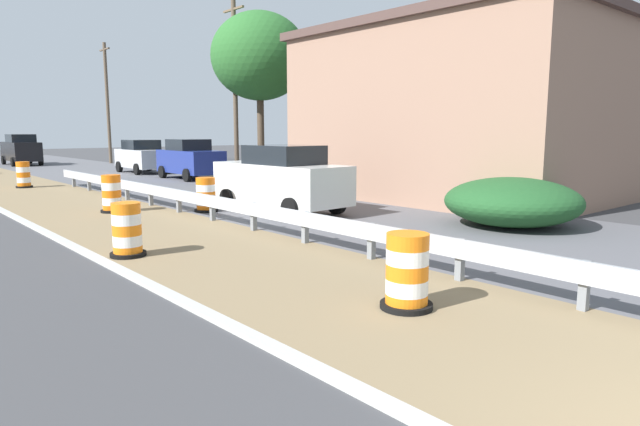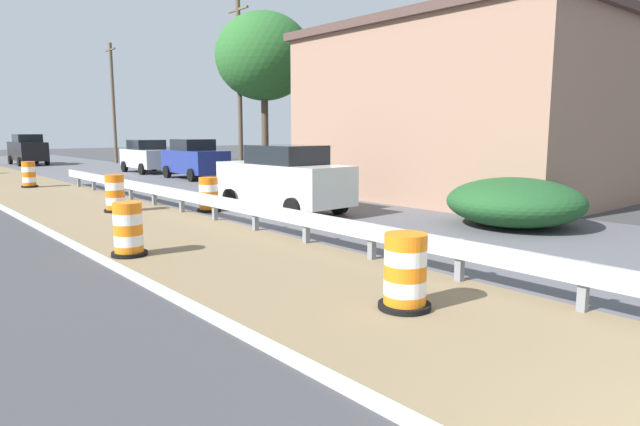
% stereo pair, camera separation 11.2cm
% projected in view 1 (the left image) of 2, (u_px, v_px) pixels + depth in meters
% --- Properties ---
extents(guardrail_median, '(0.18, 44.00, 0.71)m').
position_uv_depth(guardrail_median, '(515.00, 261.00, 8.08)').
color(guardrail_median, '#ADB2B7').
rests_on(guardrail_median, ground).
extents(traffic_barrel_nearest, '(0.73, 0.73, 1.06)m').
position_uv_depth(traffic_barrel_nearest, '(407.00, 275.00, 7.47)').
color(traffic_barrel_nearest, orange).
rests_on(traffic_barrel_nearest, ground).
extents(traffic_barrel_close, '(0.69, 0.69, 1.06)m').
position_uv_depth(traffic_barrel_close, '(127.00, 232.00, 10.60)').
color(traffic_barrel_close, orange).
rests_on(traffic_barrel_close, ground).
extents(traffic_barrel_mid, '(0.72, 0.72, 1.05)m').
position_uv_depth(traffic_barrel_mid, '(206.00, 196.00, 16.47)').
color(traffic_barrel_mid, orange).
rests_on(traffic_barrel_mid, ground).
extents(traffic_barrel_far, '(0.69, 0.69, 1.13)m').
position_uv_depth(traffic_barrel_far, '(112.00, 195.00, 16.36)').
color(traffic_barrel_far, orange).
rests_on(traffic_barrel_far, ground).
extents(traffic_barrel_farther, '(0.67, 0.67, 1.13)m').
position_uv_depth(traffic_barrel_farther, '(24.00, 176.00, 23.42)').
color(traffic_barrel_farther, orange).
rests_on(traffic_barrel_farther, ground).
extents(car_lead_near_lane, '(2.12, 4.73, 2.02)m').
position_uv_depth(car_lead_near_lane, '(281.00, 179.00, 16.42)').
color(car_lead_near_lane, silver).
rests_on(car_lead_near_lane, ground).
extents(car_trailing_near_lane, '(2.11, 4.22, 1.92)m').
position_uv_depth(car_trailing_near_lane, '(143.00, 156.00, 31.79)').
color(car_trailing_near_lane, silver).
rests_on(car_trailing_near_lane, ground).
extents(car_lead_far_lane, '(2.00, 4.73, 2.20)m').
position_uv_depth(car_lead_far_lane, '(21.00, 150.00, 38.90)').
color(car_lead_far_lane, black).
rests_on(car_lead_far_lane, ground).
extents(car_mid_far_lane, '(2.06, 4.26, 2.02)m').
position_uv_depth(car_mid_far_lane, '(190.00, 159.00, 27.70)').
color(car_mid_far_lane, navy).
rests_on(car_mid_far_lane, ground).
extents(roadside_shop_near, '(9.08, 11.15, 6.22)m').
position_uv_depth(roadside_shop_near, '(466.00, 113.00, 20.48)').
color(roadside_shop_near, '#93705B').
rests_on(roadside_shop_near, ground).
extents(utility_pole_near, '(0.24, 1.80, 9.04)m').
position_uv_depth(utility_pole_near, '(510.00, 58.00, 16.82)').
color(utility_pole_near, brown).
rests_on(utility_pole_near, ground).
extents(utility_pole_mid, '(0.24, 1.80, 9.04)m').
position_uv_depth(utility_pole_mid, '(235.00, 87.00, 28.05)').
color(utility_pole_mid, brown).
rests_on(utility_pole_mid, ground).
extents(utility_pole_far, '(0.24, 1.80, 8.89)m').
position_uv_depth(utility_pole_far, '(107.00, 102.00, 40.55)').
color(utility_pole_far, brown).
rests_on(utility_pole_far, ground).
extents(bush_roadside, '(3.45, 3.45, 1.26)m').
position_uv_depth(bush_roadside, '(512.00, 202.00, 14.00)').
color(bush_roadside, '#1E4C23').
rests_on(bush_roadside, ground).
extents(tree_roadside, '(4.94, 4.94, 8.43)m').
position_uv_depth(tree_roadside, '(260.00, 57.00, 27.62)').
color(tree_roadside, '#4C3D2D').
rests_on(tree_roadside, ground).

